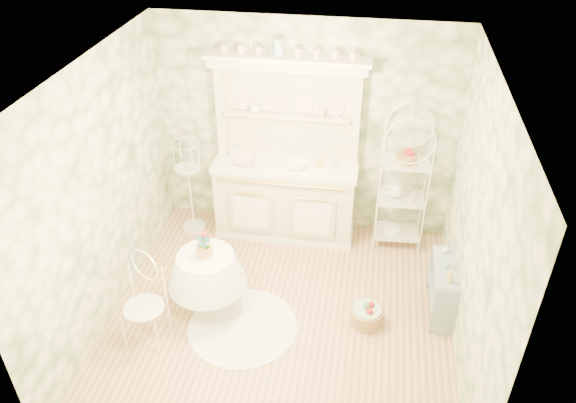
% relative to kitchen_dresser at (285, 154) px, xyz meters
% --- Properties ---
extents(floor, '(3.60, 3.60, 0.00)m').
position_rel_kitchen_dresser_xyz_m(floor, '(0.20, -1.52, -1.15)').
color(floor, tan).
rests_on(floor, ground).
extents(ceiling, '(3.60, 3.60, 0.00)m').
position_rel_kitchen_dresser_xyz_m(ceiling, '(0.20, -1.52, 1.56)').
color(ceiling, white).
rests_on(ceiling, floor).
extents(wall_left, '(3.60, 3.60, 0.00)m').
position_rel_kitchen_dresser_xyz_m(wall_left, '(-1.60, -1.52, 0.21)').
color(wall_left, '#F2ECC9').
rests_on(wall_left, floor).
extents(wall_right, '(3.60, 3.60, 0.00)m').
position_rel_kitchen_dresser_xyz_m(wall_right, '(2.00, -1.52, 0.21)').
color(wall_right, '#F2ECC9').
rests_on(wall_right, floor).
extents(wall_back, '(3.60, 3.60, 0.00)m').
position_rel_kitchen_dresser_xyz_m(wall_back, '(0.20, 0.28, 0.21)').
color(wall_back, '#F2ECC9').
rests_on(wall_back, floor).
extents(wall_front, '(3.60, 3.60, 0.00)m').
position_rel_kitchen_dresser_xyz_m(wall_front, '(0.20, -3.32, 0.21)').
color(wall_front, '#F2ECC9').
rests_on(wall_front, floor).
extents(kitchen_dresser, '(1.87, 0.61, 2.29)m').
position_rel_kitchen_dresser_xyz_m(kitchen_dresser, '(0.00, 0.00, 0.00)').
color(kitchen_dresser, beige).
rests_on(kitchen_dresser, floor).
extents(bakers_rack, '(0.56, 0.42, 1.75)m').
position_rel_kitchen_dresser_xyz_m(bakers_rack, '(1.41, 0.01, -0.27)').
color(bakers_rack, white).
rests_on(bakers_rack, floor).
extents(side_shelf, '(0.27, 0.71, 0.61)m').
position_rel_kitchen_dresser_xyz_m(side_shelf, '(1.88, -1.16, -0.84)').
color(side_shelf, '#8396A3').
rests_on(side_shelf, floor).
extents(round_table, '(0.72, 0.72, 0.71)m').
position_rel_kitchen_dresser_xyz_m(round_table, '(-0.58, -1.51, -0.79)').
color(round_table, white).
rests_on(round_table, floor).
extents(cafe_chair, '(0.57, 0.57, 0.96)m').
position_rel_kitchen_dresser_xyz_m(cafe_chair, '(-1.06, -2.07, -0.67)').
color(cafe_chair, white).
rests_on(cafe_chair, floor).
extents(birdcage_stand, '(0.35, 0.35, 1.44)m').
position_rel_kitchen_dresser_xyz_m(birdcage_stand, '(-1.19, -0.13, -0.42)').
color(birdcage_stand, white).
rests_on(birdcage_stand, floor).
extents(floor_basket, '(0.33, 0.33, 0.21)m').
position_rel_kitchen_dresser_xyz_m(floor_basket, '(1.11, -1.47, -1.04)').
color(floor_basket, '#A37B4F').
rests_on(floor_basket, floor).
extents(lace_rug, '(1.20, 1.20, 0.01)m').
position_rel_kitchen_dresser_xyz_m(lace_rug, '(-0.17, -1.74, -1.14)').
color(lace_rug, white).
rests_on(lace_rug, floor).
extents(bowl_floral, '(0.31, 0.31, 0.07)m').
position_rel_kitchen_dresser_xyz_m(bowl_floral, '(-0.48, -0.08, -0.13)').
color(bowl_floral, white).
rests_on(bowl_floral, kitchen_dresser).
extents(bowl_white, '(0.32, 0.32, 0.08)m').
position_rel_kitchen_dresser_xyz_m(bowl_white, '(0.14, -0.08, -0.13)').
color(bowl_white, white).
rests_on(bowl_white, kitchen_dresser).
extents(cup_left, '(0.16, 0.16, 0.10)m').
position_rel_kitchen_dresser_xyz_m(cup_left, '(-0.39, 0.16, 0.47)').
color(cup_left, white).
rests_on(cup_left, kitchen_dresser).
extents(cup_right, '(0.14, 0.14, 0.10)m').
position_rel_kitchen_dresser_xyz_m(cup_right, '(0.40, 0.16, 0.47)').
color(cup_right, white).
rests_on(cup_right, kitchen_dresser).
extents(potted_geranium, '(0.16, 0.12, 0.28)m').
position_rel_kitchen_dresser_xyz_m(potted_geranium, '(-0.57, -1.54, -0.30)').
color(potted_geranium, '#3F7238').
rests_on(potted_geranium, round_table).
extents(bottle_amber, '(0.08, 0.08, 0.16)m').
position_rel_kitchen_dresser_xyz_m(bottle_amber, '(1.88, -1.39, -0.46)').
color(bottle_amber, tan).
rests_on(bottle_amber, side_shelf).
extents(bottle_blue, '(0.06, 0.06, 0.12)m').
position_rel_kitchen_dresser_xyz_m(bottle_blue, '(1.86, -1.17, -0.49)').
color(bottle_blue, '#95B6D5').
rests_on(bottle_blue, side_shelf).
extents(bottle_glass, '(0.08, 0.08, 0.09)m').
position_rel_kitchen_dresser_xyz_m(bottle_glass, '(1.88, -0.91, -0.50)').
color(bottle_glass, silver).
rests_on(bottle_glass, side_shelf).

